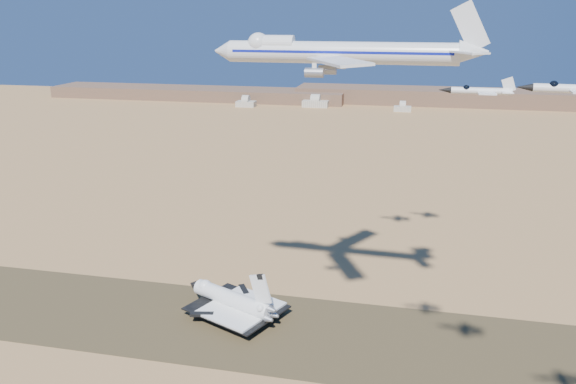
% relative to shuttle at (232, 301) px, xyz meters
% --- Properties ---
extents(ground, '(1200.00, 1200.00, 0.00)m').
position_rel_shuttle_xyz_m(ground, '(9.86, -7.52, -5.32)').
color(ground, '#A47F49').
rests_on(ground, ground).
extents(runway, '(600.00, 50.00, 0.06)m').
position_rel_shuttle_xyz_m(runway, '(9.86, -7.52, -5.29)').
color(runway, '#4D3E26').
rests_on(runway, ground).
extents(ridgeline, '(960.00, 90.00, 18.00)m').
position_rel_shuttle_xyz_m(ridgeline, '(75.17, 519.78, 2.31)').
color(ridgeline, brown).
rests_on(ridgeline, ground).
extents(hangars, '(200.50, 29.50, 30.00)m').
position_rel_shuttle_xyz_m(hangars, '(-54.14, 470.91, -0.49)').
color(hangars, beige).
rests_on(hangars, ground).
extents(shuttle, '(40.66, 34.52, 19.79)m').
position_rel_shuttle_xyz_m(shuttle, '(0.00, 0.00, 0.00)').
color(shuttle, white).
rests_on(shuttle, runway).
extents(carrier_747, '(75.82, 58.84, 18.91)m').
position_rel_shuttle_xyz_m(carrier_747, '(35.25, -11.16, 86.81)').
color(carrier_747, silver).
extents(crew_a, '(0.47, 0.68, 1.83)m').
position_rel_shuttle_xyz_m(crew_a, '(7.50, -7.85, -4.35)').
color(crew_a, '#E4410D').
rests_on(crew_a, runway).
extents(crew_b, '(0.81, 0.97, 1.72)m').
position_rel_shuttle_xyz_m(crew_b, '(8.16, -11.68, -4.40)').
color(crew_b, '#E4410D').
rests_on(crew_b, runway).
extents(crew_c, '(0.83, 1.03, 1.57)m').
position_rel_shuttle_xyz_m(crew_c, '(8.37, -10.09, -4.48)').
color(crew_c, '#E4410D').
rests_on(crew_c, runway).
extents(chase_jet_a, '(14.41, 7.67, 3.59)m').
position_rel_shuttle_xyz_m(chase_jet_a, '(70.40, -53.84, 82.51)').
color(chase_jet_a, silver).
extents(chase_jet_b, '(16.01, 8.70, 3.99)m').
position_rel_shuttle_xyz_m(chase_jet_b, '(83.29, -68.27, 85.01)').
color(chase_jet_b, silver).
extents(chase_jet_e, '(16.54, 8.71, 4.12)m').
position_rel_shuttle_xyz_m(chase_jet_e, '(57.65, 38.90, 84.10)').
color(chase_jet_e, silver).
extents(chase_jet_f, '(16.08, 9.08, 4.04)m').
position_rel_shuttle_xyz_m(chase_jet_f, '(73.01, 46.62, 86.00)').
color(chase_jet_f, silver).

